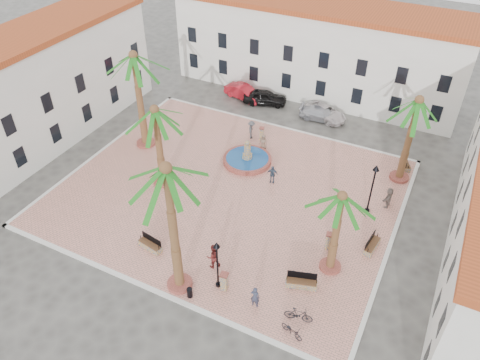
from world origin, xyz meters
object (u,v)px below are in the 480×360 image
(car_white, at_px, (325,112))
(cyclist_b, at_px, (213,256))
(bench_s, at_px, (150,245))
(bollard_se, at_px, (224,281))
(bollard_n, at_px, (262,133))
(palm_e, at_px, (341,206))
(bench_e, at_px, (372,246))
(bollard_e, at_px, (329,241))
(car_red, at_px, (244,92))
(palm_ne, at_px, (417,110))
(bicycle_a, at_px, (292,330))
(palm_sw, at_px, (156,119))
(litter_bin, at_px, (190,293))
(pedestrian_north, at_px, (251,130))
(bicycle_b, at_px, (299,315))
(lamppost_e, at_px, (373,181))
(bench_se, at_px, (301,283))
(bench_ne, at_px, (405,164))
(fountain, at_px, (247,159))
(pedestrian_fountain_b, at_px, (272,174))
(palm_nw, at_px, (135,66))
(pedestrian_east, at_px, (389,197))
(car_black, at_px, (265,97))
(car_silver, at_px, (321,114))
(palm_s, at_px, (167,182))
(pedestrian_fountain_a, at_px, (263,142))
(lamppost_s, at_px, (217,257))

(car_white, bearing_deg, cyclist_b, -160.06)
(bench_s, xyz_separation_m, bollard_se, (6.32, -0.82, 0.45))
(car_white, bearing_deg, bollard_n, 169.77)
(palm_e, xyz_separation_m, bench_e, (2.06, 2.97, -5.21))
(bollard_e, xyz_separation_m, car_red, (-15.09, 17.27, -0.13))
(palm_e, xyz_separation_m, cyclist_b, (-7.04, -3.41, -4.54))
(palm_ne, relative_size, bicycle_a, 5.08)
(palm_sw, xyz_separation_m, litter_bin, (8.05, -8.97, -5.63))
(palm_ne, relative_size, pedestrian_north, 4.30)
(bollard_n, bearing_deg, bicycle_b, -59.11)
(lamppost_e, bearing_deg, bench_se, -102.07)
(bench_ne, height_order, car_red, car_red)
(fountain, distance_m, palm_e, 14.26)
(bicycle_a, xyz_separation_m, pedestrian_fountain_b, (-6.80, 12.72, 0.40))
(palm_nw, distance_m, pedestrian_east, 22.89)
(car_black, height_order, car_silver, car_black)
(bench_se, xyz_separation_m, car_black, (-12.12, 21.18, 0.32))
(bollard_se, height_order, litter_bin, bollard_se)
(palm_ne, relative_size, bench_e, 3.98)
(palm_nw, bearing_deg, car_silver, 42.10)
(pedestrian_north, bearing_deg, bollard_e, -155.44)
(bench_s, height_order, car_silver, car_silver)
(bench_se, bearing_deg, car_white, 87.67)
(palm_ne, height_order, lamppost_e, palm_ne)
(palm_s, xyz_separation_m, palm_ne, (10.30, 17.77, -1.97))
(palm_s, distance_m, bicycle_b, 11.16)
(bench_e, bearing_deg, pedestrian_east, 8.48)
(palm_ne, distance_m, pedestrian_north, 14.78)
(palm_nw, height_order, bollard_e, palm_nw)
(palm_ne, distance_m, car_black, 17.82)
(car_silver, bearing_deg, palm_e, -163.71)
(bollard_se, relative_size, car_black, 0.31)
(car_black, bearing_deg, palm_nw, 134.54)
(fountain, height_order, pedestrian_east, fountain)
(bench_se, distance_m, pedestrian_fountain_a, 15.75)
(palm_e, bearing_deg, bicycle_b, -94.76)
(car_white, bearing_deg, bollard_e, -139.91)
(lamppost_s, distance_m, litter_bin, 3.04)
(bollard_se, bearing_deg, pedestrian_fountain_a, 105.63)
(fountain, height_order, car_black, fountain)
(bench_se, relative_size, bicycle_b, 1.20)
(palm_nw, xyz_separation_m, bench_e, (21.88, -3.74, -7.41))
(car_black, bearing_deg, bench_se, -167.32)
(bench_se, relative_size, bicycle_a, 1.39)
(bollard_se, distance_m, bollard_n, 17.81)
(bench_se, relative_size, pedestrian_fountain_a, 1.38)
(bollard_e, bearing_deg, lamppost_s, -129.80)
(bench_ne, xyz_separation_m, cyclist_b, (-9.24, -17.26, 0.69))
(car_red, bearing_deg, cyclist_b, -145.83)
(bollard_e, distance_m, car_red, 22.93)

